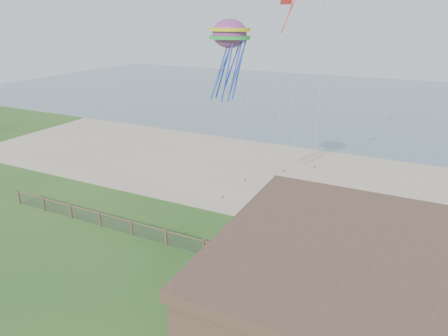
{
  "coord_description": "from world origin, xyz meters",
  "views": [
    {
      "loc": [
        11.36,
        -13.98,
        14.94
      ],
      "look_at": [
        0.52,
        8.0,
        5.68
      ],
      "focal_mm": 32.0,
      "sensor_mm": 36.0,
      "label": 1
    }
  ],
  "objects": [
    {
      "name": "picnic_table",
      "position": [
        6.61,
        5.0,
        0.39
      ],
      "size": [
        2.22,
        1.97,
        0.78
      ],
      "primitive_type": null,
      "rotation": [
        0.0,
        0.0,
        0.38
      ],
      "color": "brown",
      "rests_on": "ground"
    },
    {
      "name": "sand_beach",
      "position": [
        0.0,
        22.0,
        0.0
      ],
      "size": [
        72.0,
        20.0,
        0.02
      ],
      "primitive_type": "cube",
      "color": "tan",
      "rests_on": "ground"
    },
    {
      "name": "kite_red",
      "position": [
        2.6,
        12.97,
        15.52
      ],
      "size": [
        1.6,
        1.84,
        2.33
      ],
      "primitive_type": null,
      "rotation": [
        0.44,
        0.0,
        0.52
      ],
      "color": "red"
    },
    {
      "name": "motel_deck",
      "position": [
        13.0,
        5.0,
        0.25
      ],
      "size": [
        15.0,
        2.0,
        0.5
      ],
      "primitive_type": "cube",
      "color": "brown",
      "rests_on": "ground"
    },
    {
      "name": "chainlink_fence",
      "position": [
        0.0,
        6.0,
        0.55
      ],
      "size": [
        36.2,
        0.2,
        1.25
      ],
      "primitive_type": null,
      "color": "brown",
      "rests_on": "ground"
    },
    {
      "name": "octopus_kite",
      "position": [
        -0.92,
        11.72,
        12.35
      ],
      "size": [
        3.24,
        2.49,
        6.12
      ],
      "primitive_type": null,
      "rotation": [
        0.0,
        0.0,
        0.14
      ],
      "color": "#E05723"
    },
    {
      "name": "ground",
      "position": [
        0.0,
        0.0,
        0.0
      ],
      "size": [
        160.0,
        160.0,
        0.0
      ],
      "primitive_type": "plane",
      "color": "#26501B",
      "rests_on": "ground"
    },
    {
      "name": "ocean",
      "position": [
        0.0,
        66.0,
        0.0
      ],
      "size": [
        160.0,
        68.0,
        0.02
      ],
      "primitive_type": "cube",
      "color": "slate",
      "rests_on": "ground"
    }
  ]
}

